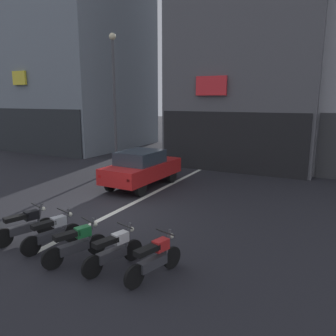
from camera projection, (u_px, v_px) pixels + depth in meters
The scene contains 11 objects.
ground_plane at pixel (107, 216), 11.00m from camera, with size 120.00×120.00×0.00m, color #232328.
lane_centre_line at pixel (182, 179), 16.22m from camera, with size 0.20×18.00×0.01m, color silver.
building_corner_left at pixel (80, 48), 26.24m from camera, with size 8.65×10.17×15.80m.
building_mid_block at pixel (257, 4), 19.70m from camera, with size 8.12×9.33×18.95m.
car_red_crossing_near at pixel (142, 167), 14.54m from camera, with size 1.91×4.16×1.64m.
street_lamp at pixel (114, 90), 17.41m from camera, with size 0.36×0.36×7.18m.
motorcycle_black_row_leftmost at pixel (25, 225), 8.99m from camera, with size 0.68×1.60×0.98m.
motorcycle_silver_row_left_mid at pixel (52, 232), 8.53m from camera, with size 0.63×1.63×0.98m.
motorcycle_green_row_centre at pixel (76, 243), 7.86m from camera, with size 0.72×1.58×0.98m.
motorcycle_white_row_right_mid at pixel (114, 250), 7.51m from camera, with size 0.65×1.62×0.98m.
motorcycle_red_row_rightmost at pixel (155, 258), 7.13m from camera, with size 0.63×1.63×0.98m.
Camera 1 is at (6.58, -8.35, 3.83)m, focal length 35.15 mm.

